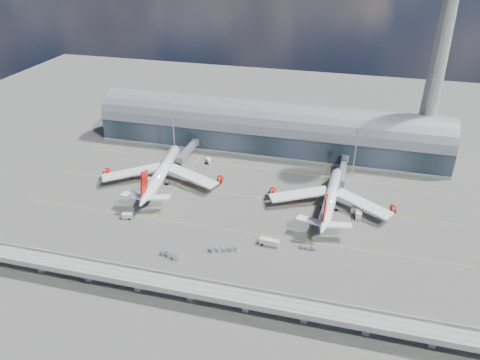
% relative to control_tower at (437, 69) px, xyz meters
% --- Properties ---
extents(ground, '(500.00, 500.00, 0.00)m').
position_rel_control_tower_xyz_m(ground, '(-85.00, -83.00, -51.64)').
color(ground, '#474744').
rests_on(ground, ground).
extents(taxi_lines, '(200.00, 80.12, 0.01)m').
position_rel_control_tower_xyz_m(taxi_lines, '(-85.00, -60.89, -51.63)').
color(taxi_lines, gold).
rests_on(taxi_lines, ground).
extents(terminal, '(200.00, 30.00, 28.00)m').
position_rel_control_tower_xyz_m(terminal, '(-85.00, -5.01, -40.30)').
color(terminal, '#1D2A31').
rests_on(terminal, ground).
extents(control_tower, '(19.00, 19.00, 103.00)m').
position_rel_control_tower_xyz_m(control_tower, '(0.00, 0.00, 0.00)').
color(control_tower, gray).
rests_on(control_tower, ground).
extents(guideway, '(220.00, 8.50, 7.20)m').
position_rel_control_tower_xyz_m(guideway, '(-85.00, -138.00, -46.34)').
color(guideway, gray).
rests_on(guideway, ground).
extents(floodlight_mast_left, '(3.00, 0.70, 25.70)m').
position_rel_control_tower_xyz_m(floodlight_mast_left, '(-135.00, -28.00, -38.00)').
color(floodlight_mast_left, gray).
rests_on(floodlight_mast_left, ground).
extents(floodlight_mast_right, '(3.00, 0.70, 25.70)m').
position_rel_control_tower_xyz_m(floodlight_mast_right, '(-35.00, -28.00, -38.00)').
color(floodlight_mast_right, gray).
rests_on(floodlight_mast_right, ground).
extents(airliner_left, '(63.01, 66.27, 20.19)m').
position_rel_control_tower_xyz_m(airliner_left, '(-128.77, -61.63, -45.87)').
color(airliner_left, white).
rests_on(airliner_left, ground).
extents(airliner_right, '(59.21, 61.88, 19.65)m').
position_rel_control_tower_xyz_m(airliner_right, '(-43.56, -63.24, -46.54)').
color(airliner_right, white).
rests_on(airliner_right, ground).
extents(jet_bridge_left, '(4.40, 28.00, 7.25)m').
position_rel_control_tower_xyz_m(jet_bridge_left, '(-125.53, -29.88, -46.46)').
color(jet_bridge_left, gray).
rests_on(jet_bridge_left, ground).
extents(jet_bridge_right, '(4.40, 32.00, 7.25)m').
position_rel_control_tower_xyz_m(jet_bridge_right, '(-40.01, -31.82, -46.46)').
color(jet_bridge_right, gray).
rests_on(jet_bridge_right, ground).
extents(service_truck_0, '(2.80, 7.76, 3.21)m').
position_rel_control_tower_xyz_m(service_truck_0, '(-134.37, -66.34, -49.98)').
color(service_truck_0, beige).
rests_on(service_truck_0, ground).
extents(service_truck_1, '(4.72, 3.03, 2.52)m').
position_rel_control_tower_xyz_m(service_truck_1, '(-130.75, -96.05, -50.36)').
color(service_truck_1, beige).
rests_on(service_truck_1, ground).
extents(service_truck_2, '(8.22, 3.01, 2.92)m').
position_rel_control_tower_xyz_m(service_truck_2, '(-64.91, -99.36, -50.12)').
color(service_truck_2, beige).
rests_on(service_truck_2, ground).
extents(service_truck_3, '(3.17, 6.93, 3.27)m').
position_rel_control_tower_xyz_m(service_truck_3, '(-30.37, -67.74, -49.96)').
color(service_truck_3, beige).
rests_on(service_truck_3, ground).
extents(service_truck_4, '(3.05, 5.54, 3.10)m').
position_rel_control_tower_xyz_m(service_truck_4, '(-32.38, -64.00, -50.07)').
color(service_truck_4, beige).
rests_on(service_truck_4, ground).
extents(service_truck_5, '(4.74, 5.33, 2.51)m').
position_rel_control_tower_xyz_m(service_truck_5, '(-112.79, -33.32, -50.35)').
color(service_truck_5, beige).
rests_on(service_truck_5, ground).
extents(cargo_train_0, '(8.56, 4.10, 1.88)m').
position_rel_control_tower_xyz_m(cargo_train_0, '(-101.34, -117.22, -50.66)').
color(cargo_train_0, gray).
rests_on(cargo_train_0, ground).
extents(cargo_train_1, '(12.07, 5.23, 1.62)m').
position_rel_control_tower_xyz_m(cargo_train_1, '(-81.71, -107.91, -50.79)').
color(cargo_train_1, gray).
rests_on(cargo_train_1, ground).
extents(cargo_train_2, '(6.77, 1.61, 1.51)m').
position_rel_control_tower_xyz_m(cargo_train_2, '(-48.89, -97.88, -50.85)').
color(cargo_train_2, gray).
rests_on(cargo_train_2, ground).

